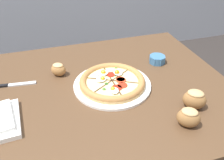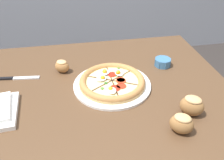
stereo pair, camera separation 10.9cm
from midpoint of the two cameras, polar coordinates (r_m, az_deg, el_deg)
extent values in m
cube|color=#513823|center=(1.10, -1.04, -2.55)|extent=(1.25, 0.98, 0.03)
cube|color=#513823|center=(1.72, -22.90, -5.57)|extent=(0.06, 0.06, 0.70)
cube|color=#513823|center=(1.81, 15.04, -1.61)|extent=(0.06, 0.06, 0.70)
cylinder|color=white|center=(1.10, 2.83, -1.13)|extent=(0.36, 0.36, 0.01)
cylinder|color=tan|center=(1.09, 2.84, -0.62)|extent=(0.30, 0.30, 0.01)
cylinder|color=beige|center=(1.09, 2.85, -0.29)|extent=(0.25, 0.25, 0.00)
torus|color=#B27A42|center=(1.09, 2.86, -0.22)|extent=(0.30, 0.30, 0.03)
cube|color=#472D19|center=(1.08, 6.10, -0.77)|extent=(0.11, 0.06, 0.00)
cube|color=#472D19|center=(1.13, 5.12, 1.03)|extent=(0.11, 0.07, 0.00)
cube|color=#472D19|center=(1.14, 2.02, 1.55)|extent=(0.01, 0.13, 0.00)
cube|color=#472D19|center=(1.10, -0.32, 0.34)|extent=(0.11, 0.06, 0.00)
cube|color=#472D19|center=(1.05, 0.43, -1.53)|extent=(0.11, 0.07, 0.00)
cube|color=#472D19|center=(1.04, 3.77, -2.13)|extent=(0.01, 0.13, 0.00)
cylinder|color=red|center=(1.09, 5.02, -0.15)|extent=(0.04, 0.04, 0.00)
cylinder|color=red|center=(1.09, 5.02, -0.30)|extent=(0.05, 0.05, 0.00)
cylinder|color=red|center=(1.13, 2.79, 1.23)|extent=(0.04, 0.04, 0.00)
cylinder|color=red|center=(1.05, 5.21, -1.56)|extent=(0.04, 0.04, 0.00)
cylinder|color=red|center=(1.04, 3.72, -2.09)|extent=(0.05, 0.05, 0.00)
ellipsoid|color=white|center=(1.09, 0.30, 0.31)|extent=(0.07, 0.07, 0.01)
sphere|color=#F4AD1E|center=(1.08, 0.61, 0.47)|extent=(0.02, 0.02, 0.02)
ellipsoid|color=white|center=(1.01, 3.12, -2.66)|extent=(0.04, 0.05, 0.01)
sphere|color=#F4AD1E|center=(1.02, 2.72, -2.21)|extent=(0.02, 0.02, 0.02)
ellipsoid|color=white|center=(1.13, 0.85, 1.76)|extent=(0.07, 0.07, 0.01)
sphere|color=#F4AD1E|center=(1.13, 0.98, 1.95)|extent=(0.02, 0.02, 0.02)
ellipsoid|color=white|center=(1.13, 4.55, 1.59)|extent=(0.04, 0.05, 0.01)
sphere|color=orange|center=(1.12, 4.29, 1.70)|extent=(0.02, 0.02, 0.02)
cylinder|color=#477A2D|center=(1.03, 0.65, -2.13)|extent=(0.02, 0.02, 0.00)
cylinder|color=#477A2D|center=(1.15, 1.11, 1.97)|extent=(0.01, 0.01, 0.00)
cylinder|color=#2D5B1E|center=(1.07, 1.41, -0.87)|extent=(0.02, 0.02, 0.00)
cylinder|color=#477A2D|center=(1.18, 4.21, 2.82)|extent=(0.01, 0.01, 0.00)
cylinder|color=#2D5B1E|center=(1.12, 3.73, 1.06)|extent=(0.02, 0.02, 0.00)
cylinder|color=teal|center=(1.28, 14.49, 4.09)|extent=(0.08, 0.08, 0.04)
cylinder|color=beige|center=(1.28, 14.52, 4.29)|extent=(0.07, 0.07, 0.02)
cylinder|color=teal|center=(1.30, 16.13, 4.22)|extent=(0.01, 0.01, 0.04)
cylinder|color=teal|center=(1.32, 15.16, 4.81)|extent=(0.01, 0.01, 0.04)
cylinder|color=teal|center=(1.32, 13.82, 4.98)|extent=(0.01, 0.01, 0.04)
cylinder|color=teal|center=(1.30, 12.84, 4.63)|extent=(0.01, 0.01, 0.04)
cylinder|color=teal|center=(1.27, 12.80, 3.96)|extent=(0.01, 0.01, 0.04)
cylinder|color=teal|center=(1.25, 13.78, 3.34)|extent=(0.01, 0.01, 0.04)
cylinder|color=teal|center=(1.25, 15.19, 3.16)|extent=(0.01, 0.01, 0.04)
cylinder|color=teal|center=(1.27, 16.16, 3.54)|extent=(0.01, 0.01, 0.04)
ellipsoid|color=olive|center=(0.91, 19.75, -10.12)|extent=(0.11, 0.10, 0.07)
ellipsoid|color=tan|center=(0.89, 20.13, -8.73)|extent=(0.08, 0.07, 0.02)
ellipsoid|color=#A3703D|center=(1.20, -9.40, 3.12)|extent=(0.09, 0.08, 0.06)
ellipsoid|color=tan|center=(1.19, -9.51, 4.18)|extent=(0.06, 0.06, 0.02)
ellipsoid|color=olive|center=(1.00, 21.67, -5.98)|extent=(0.12, 0.11, 0.08)
ellipsoid|color=tan|center=(0.98, 22.07, -4.51)|extent=(0.08, 0.08, 0.02)
cube|color=silver|center=(1.20, -17.53, 0.40)|extent=(0.13, 0.03, 0.01)
cube|color=black|center=(1.23, -22.43, 0.24)|extent=(0.09, 0.03, 0.01)
camera|label=1|loc=(0.05, -87.14, 1.95)|focal=38.00mm
camera|label=2|loc=(0.05, 92.86, -1.95)|focal=38.00mm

